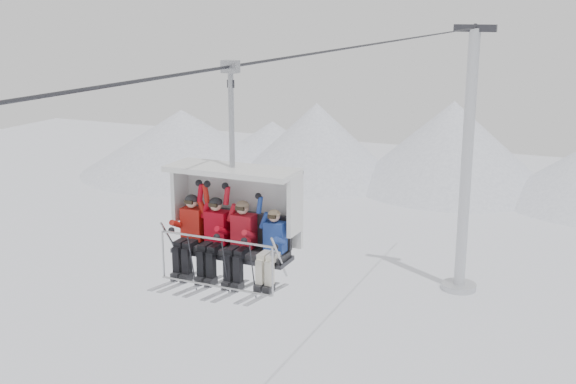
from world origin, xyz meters
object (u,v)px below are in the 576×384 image
at_px(lift_tower_right, 466,182).
at_px(skier_center_right, 241,239).
at_px(chairlift_carrier, 236,208).
at_px(skier_far_right, 272,245).
at_px(skier_far_left, 190,231).
at_px(skier_center_left, 214,235).

bearing_deg(lift_tower_right, skier_center_right, -89.43).
xyz_separation_m(chairlift_carrier, skier_far_right, (0.88, -0.32, -0.51)).
relative_size(skier_far_left, skier_center_left, 1.00).
height_order(chairlift_carrier, skier_center_right, chairlift_carrier).
height_order(chairlift_carrier, skier_far_left, chairlift_carrier).
bearing_deg(chairlift_carrier, skier_center_right, -51.01).
relative_size(chairlift_carrier, skier_far_right, 2.36).
xyz_separation_m(lift_tower_right, skier_center_left, (-0.31, -24.67, 4.44)).
bearing_deg(chairlift_carrier, lift_tower_right, 90.00).
xyz_separation_m(chairlift_carrier, skier_far_left, (-0.83, -0.30, -0.47)).
bearing_deg(skier_center_left, skier_center_right, 0.00).
height_order(lift_tower_right, skier_far_left, lift_tower_right).
xyz_separation_m(skier_center_left, skier_center_right, (0.55, 0.00, 0.00)).
bearing_deg(lift_tower_right, skier_far_right, -87.96).
bearing_deg(skier_far_right, skier_far_left, 179.59).
height_order(skier_far_left, skier_center_left, same).
bearing_deg(skier_center_right, lift_tower_right, 90.57).
xyz_separation_m(chairlift_carrier, skier_center_right, (0.25, -0.30, -0.47)).
height_order(skier_far_left, skier_center_right, same).
relative_size(lift_tower_right, skier_center_left, 7.99).
bearing_deg(skier_far_right, skier_center_right, 178.89).
relative_size(skier_far_left, skier_center_right, 1.00).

